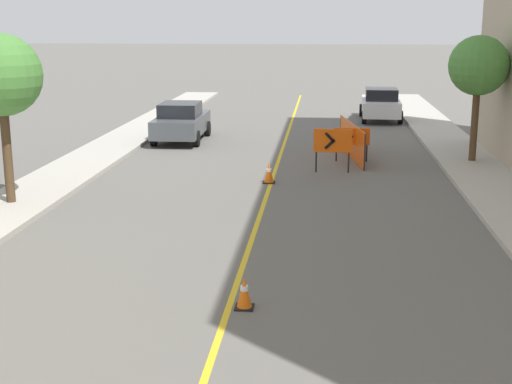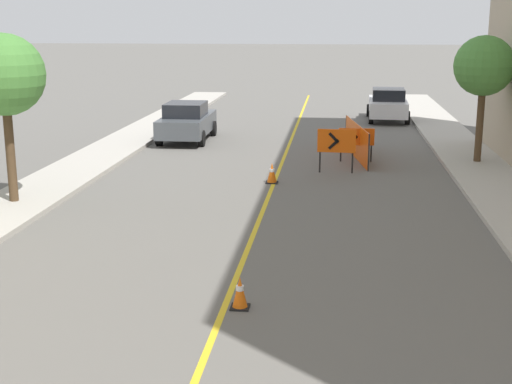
# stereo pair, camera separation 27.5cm
# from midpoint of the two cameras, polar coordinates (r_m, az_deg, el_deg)

# --- Properties ---
(lane_stripe) EXTENTS (0.12, 49.49, 0.01)m
(lane_stripe) POSITION_cam_midpoint_polar(r_m,az_deg,el_deg) (23.19, 2.09, 1.51)
(lane_stripe) COLOR gold
(lane_stripe) RESTS_ON ground_plane
(sidewalk_left) EXTENTS (2.14, 49.49, 0.14)m
(sidewalk_left) POSITION_cam_midpoint_polar(r_m,az_deg,el_deg) (24.56, -13.44, 1.98)
(sidewalk_left) COLOR #ADA89E
(sidewalk_left) RESTS_ON ground_plane
(sidewalk_right) EXTENTS (2.14, 49.49, 0.14)m
(sidewalk_right) POSITION_cam_midpoint_polar(r_m,az_deg,el_deg) (23.62, 18.25, 1.21)
(sidewalk_right) COLOR #ADA89E
(sidewalk_right) RESTS_ON ground_plane
(traffic_cone_second) EXTENTS (0.33, 0.33, 0.58)m
(traffic_cone_second) POSITION_cam_midpoint_polar(r_m,az_deg,el_deg) (12.42, -0.66, -8.05)
(traffic_cone_second) COLOR black
(traffic_cone_second) RESTS_ON ground_plane
(traffic_cone_third) EXTENTS (0.37, 0.37, 0.62)m
(traffic_cone_third) POSITION_cam_midpoint_polar(r_m,az_deg,el_deg) (21.77, 1.65, 1.52)
(traffic_cone_third) COLOR black
(traffic_cone_third) RESTS_ON ground_plane
(arrow_barricade_primary) EXTENTS (1.24, 0.14, 1.43)m
(arrow_barricade_primary) POSITION_cam_midpoint_polar(r_m,az_deg,el_deg) (23.25, 6.80, 3.96)
(arrow_barricade_primary) COLOR #EF560C
(arrow_barricade_primary) RESTS_ON ground_plane
(arrow_barricade_secondary) EXTENTS (1.25, 0.08, 1.18)m
(arrow_barricade_secondary) POSITION_cam_midpoint_polar(r_m,az_deg,el_deg) (25.22, 8.34, 4.29)
(arrow_barricade_secondary) COLOR #EF560C
(arrow_barricade_secondary) RESTS_ON ground_plane
(safety_mesh_fence) EXTENTS (0.74, 4.63, 1.24)m
(safety_mesh_fence) POSITION_cam_midpoint_polar(r_m,az_deg,el_deg) (25.92, 8.34, 4.05)
(safety_mesh_fence) COLOR #EF560C
(safety_mesh_fence) RESTS_ON ground_plane
(parked_car_curb_near) EXTENTS (1.94, 4.33, 1.59)m
(parked_car_curb_near) POSITION_cam_midpoint_polar(r_m,az_deg,el_deg) (29.51, -5.29, 5.64)
(parked_car_curb_near) COLOR #474C51
(parked_car_curb_near) RESTS_ON ground_plane
(parked_car_curb_mid) EXTENTS (1.95, 4.36, 1.59)m
(parked_car_curb_mid) POSITION_cam_midpoint_polar(r_m,az_deg,el_deg) (36.00, 10.71, 6.90)
(parked_car_curb_mid) COLOR silver
(parked_car_curb_mid) RESTS_ON ground_plane
(street_tree_left_near) EXTENTS (2.13, 2.13, 4.42)m
(street_tree_left_near) POSITION_cam_midpoint_polar(r_m,az_deg,el_deg) (19.65, -19.13, 8.78)
(street_tree_left_near) COLOR #4C3823
(street_tree_left_near) RESTS_ON sidewalk_left
(street_tree_right_near) EXTENTS (2.01, 2.01, 4.24)m
(street_tree_right_near) POSITION_cam_midpoint_polar(r_m,az_deg,el_deg) (25.30, 18.08, 9.50)
(street_tree_right_near) COLOR #4C3823
(street_tree_right_near) RESTS_ON sidewalk_right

